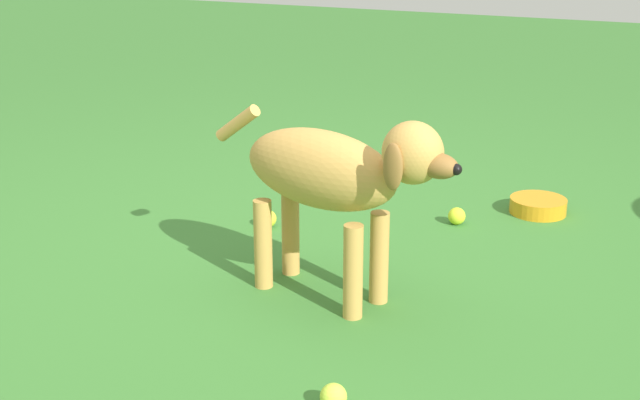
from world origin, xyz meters
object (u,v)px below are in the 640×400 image
(tennis_ball_3, at_px, (268,219))
(water_bowl, at_px, (538,206))
(dog, at_px, (334,175))
(tennis_ball_1, at_px, (457,216))
(tennis_ball_0, at_px, (333,397))

(tennis_ball_3, distance_m, water_bowl, 1.06)
(dog, bearing_deg, tennis_ball_3, 149.07)
(tennis_ball_1, xyz_separation_m, water_bowl, (0.25, -0.26, -0.00))
(water_bowl, bearing_deg, tennis_ball_3, 122.55)
(tennis_ball_1, xyz_separation_m, tennis_ball_3, (-0.32, 0.64, 0.00))
(dog, xyz_separation_m, tennis_ball_1, (0.78, -0.17, -0.36))
(dog, distance_m, tennis_ball_0, 0.72)
(tennis_ball_0, relative_size, water_bowl, 0.30)
(tennis_ball_3, height_order, water_bowl, tennis_ball_3)
(dog, xyz_separation_m, tennis_ball_3, (0.47, 0.47, -0.36))
(tennis_ball_0, height_order, tennis_ball_1, same)
(tennis_ball_1, height_order, tennis_ball_3, same)
(tennis_ball_3, bearing_deg, tennis_ball_0, -145.35)
(dog, bearing_deg, tennis_ball_1, 91.63)
(tennis_ball_1, bearing_deg, water_bowl, -45.35)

